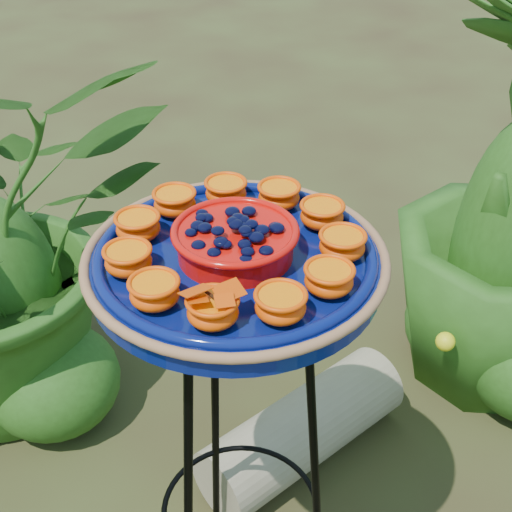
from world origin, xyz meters
name	(u,v)px	position (x,y,z in m)	size (l,w,h in m)	color
tripod_stand	(239,430)	(-0.06, 0.00, 0.48)	(0.37, 0.37, 0.79)	black
feeder_dish	(236,256)	(-0.06, 0.00, 0.83)	(0.52, 0.52, 0.09)	#071254
driftwood_log	(303,429)	(0.08, 0.35, 0.09)	(0.17, 0.17, 0.52)	gray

